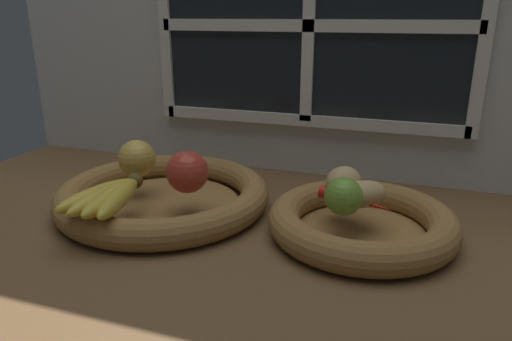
{
  "coord_description": "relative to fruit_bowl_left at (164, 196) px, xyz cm",
  "views": [
    {
      "loc": [
        21.3,
        -66.82,
        33.25
      ],
      "look_at": [
        -2.08,
        1.44,
        8.95
      ],
      "focal_mm": 32.77,
      "sensor_mm": 36.0,
      "label": 1
    }
  ],
  "objects": [
    {
      "name": "ground_plane",
      "position": [
        19.55,
        -1.44,
        -3.79
      ],
      "size": [
        140.0,
        90.0,
        3.0
      ],
      "primitive_type": "cube",
      "color": "brown"
    },
    {
      "name": "potato_large",
      "position": [
        34.95,
        0.0,
        4.75
      ],
      "size": [
        8.57,
        8.19,
        4.18
      ],
      "primitive_type": "ellipsoid",
      "rotation": [
        0.0,
        0.0,
        0.69
      ],
      "color": "tan",
      "rests_on": "fruit_bowl_right"
    },
    {
      "name": "fruit_bowl_left",
      "position": [
        0.0,
        0.0,
        0.0
      ],
      "size": [
        37.67,
        37.67,
        4.95
      ],
      "color": "olive",
      "rests_on": "ground_plane"
    },
    {
      "name": "fruit_bowl_right",
      "position": [
        34.95,
        0.0,
        0.01
      ],
      "size": [
        29.35,
        29.35,
        4.95
      ],
      "color": "olive",
      "rests_on": "ground_plane"
    },
    {
      "name": "apple_golden_left",
      "position": [
        -5.76,
        1.19,
        6.04
      ],
      "size": [
        6.75,
        6.75,
        6.75
      ],
      "primitive_type": "sphere",
      "color": "gold",
      "rests_on": "fruit_bowl_left"
    },
    {
      "name": "banana_bunch_front",
      "position": [
        -2.46,
        -12.12,
        4.17
      ],
      "size": [
        10.39,
        16.64,
        3.02
      ],
      "color": "gold",
      "rests_on": "fruit_bowl_left"
    },
    {
      "name": "lime_near",
      "position": [
        32.39,
        -3.84,
        5.5
      ],
      "size": [
        5.68,
        5.68,
        5.68
      ],
      "primitive_type": "sphere",
      "color": "#6B9E33",
      "rests_on": "fruit_bowl_right"
    },
    {
      "name": "potato_oblong",
      "position": [
        31.38,
        2.77,
        5.26
      ],
      "size": [
        7.46,
        7.92,
        5.19
      ],
      "primitive_type": "ellipsoid",
      "rotation": [
        0.0,
        0.0,
        1.19
      ],
      "color": "tan",
      "rests_on": "fruit_bowl_right"
    },
    {
      "name": "apple_red_right",
      "position": [
        6.54,
        -3.07,
        6.18
      ],
      "size": [
        7.04,
        7.04,
        7.04
      ],
      "primitive_type": "sphere",
      "color": "#B73828",
      "rests_on": "fruit_bowl_left"
    },
    {
      "name": "chili_pepper",
      "position": [
        33.77,
        -0.54,
        3.74
      ],
      "size": [
        12.05,
        6.19,
        2.16
      ],
      "primitive_type": "cone",
      "rotation": [
        0.0,
        1.57,
        -0.35
      ],
      "color": "red",
      "rests_on": "fruit_bowl_right"
    },
    {
      "name": "back_wall",
      "position": [
        19.55,
        28.33,
        25.59
      ],
      "size": [
        140.0,
        4.6,
        55.0
      ],
      "color": "silver",
      "rests_on": "ground_plane"
    }
  ]
}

